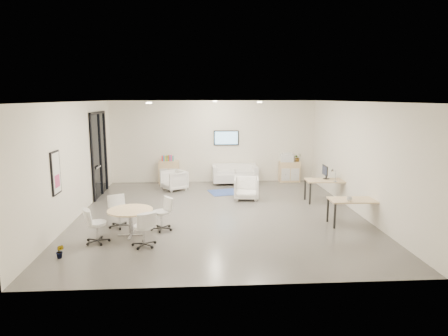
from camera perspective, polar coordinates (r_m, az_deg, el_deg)
name	(u,v)px	position (r m, az deg, el deg)	size (l,w,h in m)	color
room_shell	(219,159)	(11.27, -0.67, 1.30)	(9.60, 10.60, 4.80)	#5D5954
glass_door	(99,152)	(14.16, -17.41, 2.23)	(0.09, 1.90, 2.85)	black
artwork	(56,173)	(10.27, -22.90, -0.66)	(0.05, 0.54, 1.04)	black
wall_tv	(226,138)	(15.70, 0.32, 4.32)	(0.98, 0.06, 0.58)	black
ceiling_spots	(211,102)	(11.97, -1.86, 9.40)	(3.14, 4.14, 0.03)	#FFEAC6
sideboard_left	(169,172)	(15.71, -7.86, -0.60)	(0.78, 0.41, 0.88)	#D8B282
sideboard_right	(289,172)	(16.08, 9.31, -0.52)	(0.81, 0.39, 0.81)	#D8B282
books	(168,158)	(15.62, -8.05, 1.39)	(0.46, 0.14, 0.22)	red
printer	(287,158)	(15.96, 8.95, 1.48)	(0.52, 0.45, 0.34)	white
loveseat	(235,175)	(15.54, 1.52, -0.96)	(1.74, 0.91, 0.64)	silver
blue_rug	(231,192)	(14.21, 0.94, -3.42)	(1.47, 0.98, 0.01)	#314797
armchair_left	(174,179)	(14.55, -7.15, -1.63)	(0.76, 0.71, 0.78)	silver
armchair_right	(246,187)	(13.14, 3.21, -2.76)	(0.79, 0.74, 0.81)	silver
desk_rear	(327,182)	(13.19, 14.57, -1.96)	(1.42, 0.78, 0.72)	#D8B282
desk_front	(354,202)	(11.03, 18.14, -4.63)	(1.34, 0.71, 0.68)	#D8B282
monitor	(325,172)	(13.26, 14.26, -0.52)	(0.20, 0.50, 0.44)	black
round_table	(130,213)	(9.91, -13.24, -6.28)	(1.08, 1.08, 0.66)	#D8B282
meeting_chairs	(131,219)	(9.96, -13.20, -7.17)	(2.20, 2.20, 0.82)	white
plant_cabinet	(297,158)	(16.09, 10.45, 1.36)	(0.28, 0.31, 0.24)	#3F7F3F
plant_floor	(60,255)	(9.18, -22.35, -11.45)	(0.16, 0.30, 0.13)	#3F7F3F
cup	(349,198)	(10.77, 17.48, -4.18)	(0.14, 0.11, 0.14)	white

